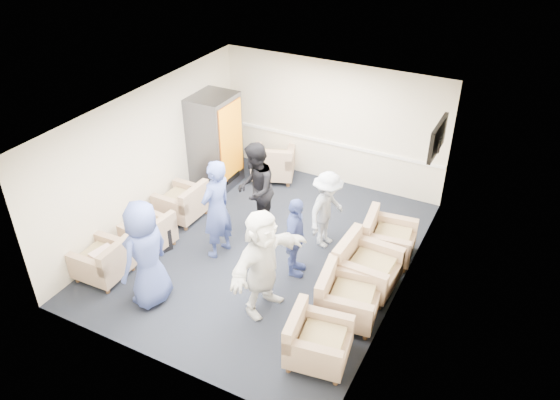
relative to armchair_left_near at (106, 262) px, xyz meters
The scene contains 25 objects.
floor 2.81m from the armchair_left_near, 43.01° to the left, with size 6.00×6.00×0.00m, color black.
ceiling 3.67m from the armchair_left_near, 43.01° to the left, with size 6.00×6.00×0.00m, color white.
back_wall 5.41m from the armchair_left_near, 67.41° to the left, with size 5.00×0.02×2.70m, color beige.
front_wall 2.53m from the armchair_left_near, 28.27° to the right, with size 5.00×0.02×2.70m, color beige.
left_wall 2.21m from the armchair_left_near, 103.59° to the left, with size 0.02×6.00×2.70m, color beige.
right_wall 5.03m from the armchair_left_near, 22.74° to the left, with size 0.02×6.00×2.70m, color beige.
chair_rail 5.32m from the armchair_left_near, 67.32° to the left, with size 4.98×0.04×0.06m, color white.
tv 6.06m from the armchair_left_near, 39.59° to the left, with size 0.10×1.00×0.58m.
armchair_left_near is the anchor object (origin of this frame).
armchair_left_mid 1.01m from the armchair_left_near, 81.24° to the left, with size 0.84×0.84×0.61m.
armchair_left_far 2.11m from the armchair_left_near, 87.46° to the left, with size 0.84×0.84×0.66m.
armchair_right_near 3.91m from the armchair_left_near, ahead, with size 0.96×0.96×0.67m.
armchair_right_midnear 4.08m from the armchair_left_near, 13.71° to the left, with size 1.00×1.00×0.71m.
armchair_right_midfar 4.36m from the armchair_left_near, 24.24° to the left, with size 0.97×0.97×0.75m.
armchair_right_far 4.89m from the armchair_left_near, 34.47° to the left, with size 0.97×0.97×0.70m.
armchair_corner 4.42m from the armchair_left_near, 77.88° to the left, with size 1.17×1.17×0.72m.
vending_machine 3.62m from the armchair_left_near, 90.85° to the left, with size 0.84×0.98×2.06m.
backpack 1.16m from the armchair_left_near, 72.95° to the left, with size 0.37×0.32×0.52m.
pillow 0.16m from the armchair_left_near, 165.07° to the right, with size 0.40×0.30×0.11m, color white.
person_front_left 1.21m from the armchair_left_near, ahead, with size 0.90×0.59×1.85m, color #3F5098.
person_mid_left 2.07m from the armchair_left_near, 47.81° to the left, with size 0.69×0.45×1.88m, color #3F5098.
person_back_left 2.92m from the armchair_left_near, 56.32° to the left, with size 0.89×0.70×1.84m, color black.
person_back_right 3.95m from the armchair_left_near, 41.42° to the left, with size 0.97×0.56×1.50m, color silver.
person_mid_right 3.25m from the armchair_left_near, 29.54° to the left, with size 0.87×0.36×1.48m, color #3F5098.
person_front_right 2.86m from the armchair_left_near, 11.98° to the left, with size 1.68×0.53×1.81m, color white.
Camera 1 is at (3.94, -7.01, 6.11)m, focal length 35.00 mm.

